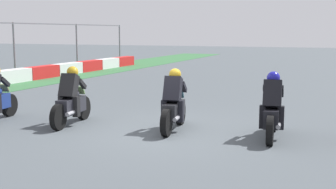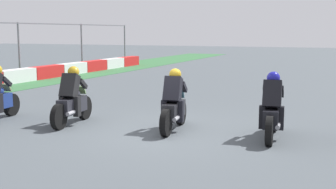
% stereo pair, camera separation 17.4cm
% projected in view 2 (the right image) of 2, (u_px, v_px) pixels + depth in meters
% --- Properties ---
extents(ground_plane, '(120.00, 120.00, 0.00)m').
position_uv_depth(ground_plane, '(166.00, 132.00, 10.81)').
color(ground_plane, '#484F54').
extents(rider_lane_b, '(2.04, 0.57, 1.51)m').
position_uv_depth(rider_lane_b, '(272.00, 111.00, 10.05)').
color(rider_lane_b, black).
rests_on(rider_lane_b, ground_plane).
extents(rider_lane_c, '(2.04, 0.58, 1.51)m').
position_uv_depth(rider_lane_c, '(174.00, 105.00, 10.89)').
color(rider_lane_c, black).
rests_on(rider_lane_c, ground_plane).
extents(rider_lane_d, '(2.04, 0.58, 1.51)m').
position_uv_depth(rider_lane_d, '(72.00, 101.00, 11.60)').
color(rider_lane_d, black).
rests_on(rider_lane_d, ground_plane).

